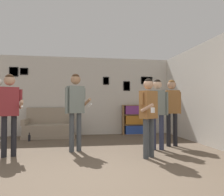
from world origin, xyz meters
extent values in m
plane|color=brown|center=(0.00, 0.00, 0.00)|extent=(20.00, 20.00, 0.00)
cube|color=beige|center=(0.00, 4.64, 1.35)|extent=(8.36, 0.06, 2.70)
cube|color=black|center=(-2.07, 4.60, 2.16)|extent=(0.26, 0.02, 0.23)
cube|color=gray|center=(-2.07, 4.60, 2.16)|extent=(0.21, 0.01, 0.19)
cube|color=black|center=(2.20, 4.60, 1.93)|extent=(0.43, 0.02, 0.27)
cube|color=gray|center=(2.20, 4.60, 1.93)|extent=(0.38, 0.01, 0.22)
cube|color=black|center=(0.70, 4.60, 1.89)|extent=(0.21, 0.02, 0.27)
cube|color=gray|center=(0.70, 4.60, 1.89)|extent=(0.16, 0.01, 0.23)
cube|color=black|center=(-2.40, 4.60, 2.14)|extent=(0.29, 0.02, 0.32)
cube|color=beige|center=(-2.40, 4.60, 2.14)|extent=(0.25, 0.01, 0.27)
cube|color=black|center=(1.45, 4.60, 1.72)|extent=(0.24, 0.02, 0.34)
cube|color=#B2B2BC|center=(1.45, 4.60, 1.72)|extent=(0.20, 0.01, 0.29)
cube|color=beige|center=(3.01, 2.31, 1.35)|extent=(0.06, 7.01, 2.70)
cube|color=gray|center=(-1.17, 4.17, 0.05)|extent=(1.60, 0.80, 0.10)
cube|color=gray|center=(-1.17, 4.17, 0.26)|extent=(1.54, 0.74, 0.32)
cube|color=gray|center=(-1.17, 4.50, 0.69)|extent=(1.54, 0.14, 0.53)
cube|color=gray|center=(-1.91, 4.17, 0.51)|extent=(0.12, 0.74, 0.18)
cube|color=gray|center=(-0.43, 4.17, 0.51)|extent=(0.12, 0.74, 0.18)
cube|color=olive|center=(1.28, 4.42, 0.52)|extent=(0.02, 0.30, 1.04)
cube|color=olive|center=(2.14, 4.42, 0.52)|extent=(0.02, 0.30, 1.04)
cube|color=olive|center=(1.71, 4.57, 0.52)|extent=(0.89, 0.01, 1.04)
cube|color=olive|center=(1.71, 4.42, 0.01)|extent=(0.84, 0.30, 0.02)
cube|color=olive|center=(1.71, 4.42, 1.02)|extent=(0.84, 0.30, 0.02)
cube|color=olive|center=(1.71, 4.42, 0.35)|extent=(0.84, 0.30, 0.02)
cube|color=olive|center=(1.71, 4.42, 0.69)|extent=(0.84, 0.30, 0.02)
cube|color=#2847A3|center=(1.71, 4.41, 0.17)|extent=(0.72, 0.26, 0.29)
cube|color=#B77023|center=(1.71, 4.41, 0.51)|extent=(0.72, 0.26, 0.29)
cube|color=#7F3889|center=(1.71, 4.41, 0.86)|extent=(0.72, 0.26, 0.29)
cylinder|color=black|center=(-1.77, 1.69, 0.42)|extent=(0.11, 0.11, 0.83)
cylinder|color=black|center=(-1.60, 1.75, 0.42)|extent=(0.11, 0.11, 0.83)
cube|color=maroon|center=(-1.68, 1.72, 1.13)|extent=(0.41, 0.31, 0.59)
sphere|color=tan|center=(-1.68, 1.72, 1.57)|extent=(0.22, 0.22, 0.22)
sphere|color=#382314|center=(-1.68, 1.72, 1.60)|extent=(0.18, 0.18, 0.18)
cylinder|color=maroon|center=(-1.48, 1.79, 1.26)|extent=(0.07, 0.07, 0.25)
cylinder|color=tan|center=(-1.44, 1.66, 1.07)|extent=(0.16, 0.31, 0.19)
cylinder|color=white|center=(-1.39, 1.52, 1.01)|extent=(0.08, 0.14, 0.09)
cylinder|color=#3D4247|center=(-0.42, 1.95, 0.43)|extent=(0.11, 0.11, 0.87)
cylinder|color=#3D4247|center=(-0.26, 2.03, 0.43)|extent=(0.11, 0.11, 0.87)
cube|color=slate|center=(-0.34, 1.99, 1.18)|extent=(0.41, 0.34, 0.62)
sphere|color=#997051|center=(-0.34, 1.99, 1.63)|extent=(0.22, 0.22, 0.22)
sphere|color=#382314|center=(-0.34, 1.99, 1.67)|extent=(0.19, 0.19, 0.19)
cylinder|color=slate|center=(-0.15, 2.09, 1.32)|extent=(0.07, 0.07, 0.26)
cylinder|color=#997051|center=(-0.09, 1.96, 1.12)|extent=(0.19, 0.31, 0.19)
cylinder|color=white|center=(-0.02, 1.83, 1.05)|extent=(0.09, 0.14, 0.09)
cylinder|color=slate|center=(-0.54, 1.90, 1.16)|extent=(0.07, 0.07, 0.58)
cylinder|color=#3D4247|center=(1.04, 1.13, 0.39)|extent=(0.11, 0.11, 0.79)
cylinder|color=#3D4247|center=(1.19, 1.24, 0.39)|extent=(0.11, 0.11, 0.79)
cube|color=#936033|center=(1.12, 1.18, 1.06)|extent=(0.41, 0.37, 0.56)
sphere|color=tan|center=(1.12, 1.18, 1.48)|extent=(0.20, 0.20, 0.20)
sphere|color=black|center=(1.12, 1.18, 1.51)|extent=(0.17, 0.17, 0.17)
cylinder|color=#936033|center=(1.30, 1.31, 1.04)|extent=(0.07, 0.07, 0.52)
cylinder|color=#936033|center=(0.94, 1.06, 1.18)|extent=(0.07, 0.07, 0.24)
cylinder|color=tan|center=(1.01, 0.96, 1.01)|extent=(0.21, 0.27, 0.18)
cylinder|color=white|center=(1.09, 0.85, 0.96)|extent=(0.08, 0.08, 0.10)
cylinder|color=#2D334C|center=(1.49, 1.91, 0.41)|extent=(0.11, 0.11, 0.82)
cylinder|color=#2D334C|center=(1.66, 1.85, 0.41)|extent=(0.11, 0.11, 0.82)
cube|color=slate|center=(1.57, 1.88, 1.11)|extent=(0.41, 0.31, 0.58)
sphere|color=#D1A889|center=(1.57, 1.88, 1.54)|extent=(0.21, 0.21, 0.21)
sphere|color=black|center=(1.57, 1.88, 1.57)|extent=(0.18, 0.18, 0.18)
cylinder|color=slate|center=(1.78, 1.81, 1.08)|extent=(0.07, 0.07, 0.55)
cylinder|color=slate|center=(1.37, 1.96, 1.08)|extent=(0.07, 0.07, 0.55)
cylinder|color=black|center=(2.00, 2.23, 0.42)|extent=(0.11, 0.11, 0.83)
cylinder|color=black|center=(2.18, 2.23, 0.42)|extent=(0.11, 0.11, 0.83)
cube|color=#936033|center=(2.09, 2.23, 1.13)|extent=(0.36, 0.21, 0.59)
sphere|color=tan|center=(2.09, 2.23, 1.57)|extent=(0.22, 0.22, 0.22)
sphere|color=brown|center=(2.09, 2.23, 1.61)|extent=(0.18, 0.18, 0.18)
cylinder|color=#936033|center=(2.30, 2.23, 1.11)|extent=(0.07, 0.07, 0.56)
cylinder|color=#936033|center=(1.87, 2.24, 1.11)|extent=(0.07, 0.07, 0.56)
cylinder|color=black|center=(-1.67, 3.57, 0.09)|extent=(0.07, 0.07, 0.17)
cylinder|color=black|center=(-1.67, 3.57, 0.21)|extent=(0.03, 0.03, 0.07)
camera|label=1|loc=(-0.30, -3.04, 1.09)|focal=35.00mm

